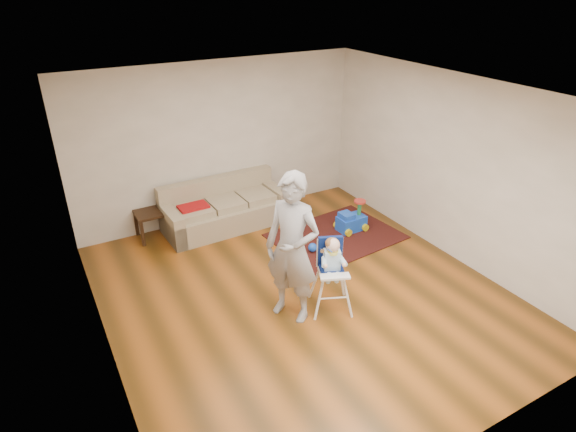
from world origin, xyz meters
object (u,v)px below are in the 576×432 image
toy_ball (313,247)px  adult (292,249)px  sofa (225,205)px  ride_on_toy (352,216)px  side_table (152,225)px  high_chair (331,275)px

toy_ball → adult: adult is taller
sofa → ride_on_toy: sofa is taller
toy_ball → adult: bearing=-131.8°
toy_ball → side_table: bearing=140.1°
side_table → adult: bearing=-70.5°
side_table → adult: 3.11m
adult → high_chair: bearing=45.0°
sofa → high_chair: bearing=-85.6°
ride_on_toy → toy_ball: ride_on_toy is taller
ride_on_toy → toy_ball: bearing=-164.4°
sofa → high_chair: size_ratio=2.04×
sofa → toy_ball: 1.71m
high_chair → ride_on_toy: bearing=69.7°
adult → side_table: bearing=168.2°
high_chair → toy_ball: bearing=90.5°
adult → ride_on_toy: bearing=94.9°
ride_on_toy → sofa: bearing=145.1°
sofa → side_table: bearing=166.8°
sofa → ride_on_toy: bearing=-35.2°
sofa → adult: 2.68m
toy_ball → high_chair: size_ratio=0.14×
side_table → sofa: bearing=-11.2°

